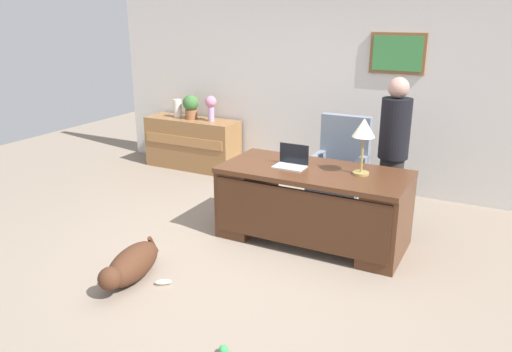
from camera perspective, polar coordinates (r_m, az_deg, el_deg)
The scene contains 14 objects.
ground_plane at distance 4.99m, azimuth -1.25°, elevation -9.23°, with size 12.00×12.00×0.00m, color gray.
back_wall at distance 6.88m, azimuth 9.34°, elevation 10.08°, with size 7.00×0.16×2.70m.
desk at distance 5.19m, azimuth 6.40°, elevation -3.06°, with size 1.90×0.89×0.78m.
credenza at distance 7.72m, azimuth -7.23°, elevation 3.70°, with size 1.46×0.50×0.76m.
armchair at distance 6.09m, azimuth 9.53°, elevation 0.75°, with size 0.60×0.59×1.13m.
person_standing at distance 5.61m, azimuth 15.34°, elevation 2.63°, with size 0.32×0.32×1.66m.
dog_lying at distance 4.66m, azimuth -14.07°, elevation -9.80°, with size 0.41×0.88×0.30m.
laptop at distance 5.16m, azimuth 4.08°, elevation 1.69°, with size 0.32×0.22×0.22m.
desk_lamp at distance 4.91m, azimuth 12.18°, elevation 5.01°, with size 0.22×0.22×0.56m.
vase_with_flowers at distance 7.40m, azimuth -5.17°, elevation 8.06°, with size 0.17×0.17×0.37m.
vase_empty at distance 7.75m, azimuth -8.90°, elevation 7.62°, with size 0.13×0.13×0.27m, color silver.
potted_plant at distance 7.60m, azimuth -7.43°, elevation 7.94°, with size 0.24×0.24×0.36m.
dog_toy_ball at distance 3.74m, azimuth -3.71°, elevation -19.16°, with size 0.07×0.07×0.07m, color green.
dog_toy_bone at distance 4.60m, azimuth -10.53°, elevation -11.80°, with size 0.15×0.05×0.05m, color beige.
Camera 1 is at (2.15, -3.87, 2.30)m, focal length 35.10 mm.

